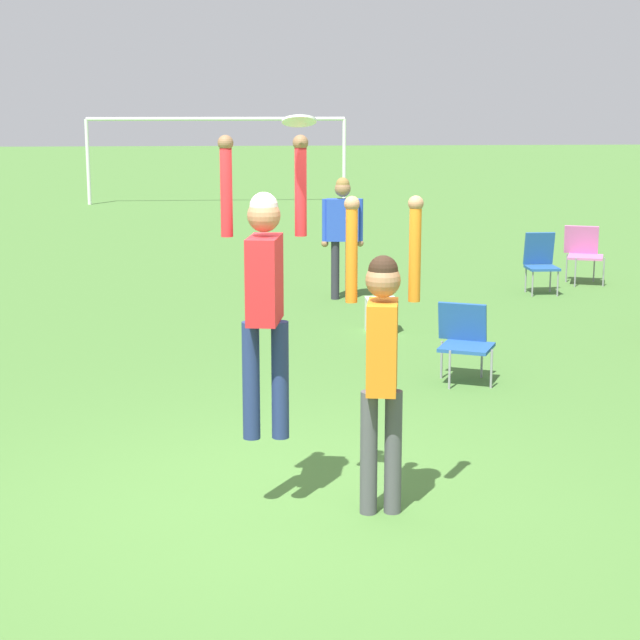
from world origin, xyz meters
TOP-DOWN VIEW (x-y plane):
  - ground_plane at (0.00, 0.00)m, footprint 120.00×120.00m
  - person_jumping at (-0.12, -0.10)m, footprint 0.60×0.47m
  - person_defending at (0.66, -0.24)m, footprint 0.53×0.40m
  - frisbee at (0.10, -0.31)m, footprint 0.22×0.22m
  - camping_chair_1 at (1.99, 3.23)m, footprint 0.66×0.71m
  - camping_chair_2 at (5.08, 8.93)m, footprint 0.67×0.72m
  - camping_chair_4 at (4.17, 8.13)m, footprint 0.44×0.48m
  - person_spectator_near at (1.20, 7.87)m, footprint 0.61×0.25m
  - cooler_box at (1.46, 5.65)m, footprint 0.37×0.32m
  - soccer_goal at (-0.81, 22.48)m, footprint 7.10×0.10m

SIDE VIEW (x-z plane):
  - ground_plane at x=0.00m, z-range 0.00..0.00m
  - cooler_box at x=1.46m, z-range 0.00..0.42m
  - camping_chair_1 at x=1.99m, z-range 0.06..0.85m
  - camping_chair_4 at x=4.17m, z-range 0.06..0.96m
  - camping_chair_2 at x=5.08m, z-range 0.08..0.96m
  - person_spectator_near at x=1.20m, z-range 0.18..1.93m
  - person_defending at x=0.66m, z-range 0.07..2.28m
  - person_jumping at x=-0.12m, z-range 0.58..2.65m
  - soccer_goal at x=-0.81m, z-range 0.67..3.02m
  - frisbee at x=0.10m, z-range 2.64..2.73m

